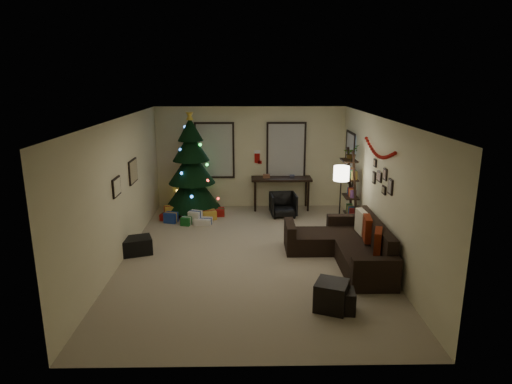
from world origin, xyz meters
The scene contains 29 objects.
floor centered at (0.00, 0.00, 0.00)m, with size 7.00×7.00×0.00m, color tan.
ceiling centered at (0.00, 0.00, 2.70)m, with size 7.00×7.00×0.00m, color white.
wall_back centered at (0.00, 3.50, 1.35)m, with size 5.00×5.00×0.00m, color beige.
wall_front centered at (0.00, -3.50, 1.35)m, with size 5.00×5.00×0.00m, color beige.
wall_left centered at (-2.50, 0.00, 1.35)m, with size 7.00×7.00×0.00m, color beige.
wall_right centered at (2.50, 0.00, 1.35)m, with size 7.00×7.00×0.00m, color beige.
window_back_left centered at (-0.95, 3.47, 1.55)m, with size 1.05×0.06×1.50m.
window_back_right centered at (0.95, 3.47, 1.55)m, with size 1.05×0.06×1.50m.
window_right_wall centered at (2.47, 2.55, 1.50)m, with size 0.06×0.90×1.30m.
christmas_tree centered at (-1.51, 2.91, 1.11)m, with size 1.45×1.45×2.69m.
presents centered at (-1.45, 2.33, 0.11)m, with size 1.54×1.26×0.30m.
sofa centered at (1.86, -0.24, 0.27)m, with size 1.73×2.53×0.83m.
pillow_red_a centered at (2.21, -0.97, 0.64)m, with size 0.12×0.45×0.45m, color maroon.
pillow_red_b centered at (2.21, -0.25, 0.64)m, with size 0.12×0.47×0.47m, color maroon.
pillow_cream centered at (2.21, 0.17, 0.63)m, with size 0.13×0.47×0.47m, color beige.
ottoman_near centered at (1.21, -2.12, 0.22)m, with size 0.47×0.47×0.45m, color black.
ottoman_far centered at (1.36, -2.19, 0.17)m, with size 0.36×0.36×0.34m, color black.
desk centered at (0.82, 3.22, 0.76)m, with size 1.59×0.57×0.86m.
desk_chair centered at (0.82, 2.57, 0.30)m, with size 0.59×0.55×0.61m, color black.
bookshelf centered at (2.30, 1.54, 0.92)m, with size 0.30×0.55×1.89m.
potted_plant centered at (2.30, 1.77, 1.81)m, with size 0.44×0.38×0.49m, color #4C4C4C.
floor_lamp centered at (1.95, 1.08, 1.33)m, with size 0.34×0.34×1.59m.
art_map centered at (-2.48, 0.93, 1.52)m, with size 0.04×0.60×0.50m.
art_abstract centered at (-2.48, -0.29, 1.49)m, with size 0.04×0.45×0.35m.
gallery centered at (2.48, -0.07, 1.57)m, with size 0.03×1.25×0.54m.
garland centered at (2.45, 0.16, 2.09)m, with size 0.08×1.90×0.30m, color #A5140C, non-canonical shape.
stocking_left centered at (-0.14, 3.55, 1.57)m, with size 0.20×0.05×0.36m.
stocking_right centered at (0.19, 3.49, 1.37)m, with size 0.20×0.05×0.36m.
storage_bin centered at (-2.35, 0.13, 0.17)m, with size 0.66×0.44×0.33m, color black.
Camera 1 is at (-0.05, -8.26, 3.46)m, focal length 31.25 mm.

